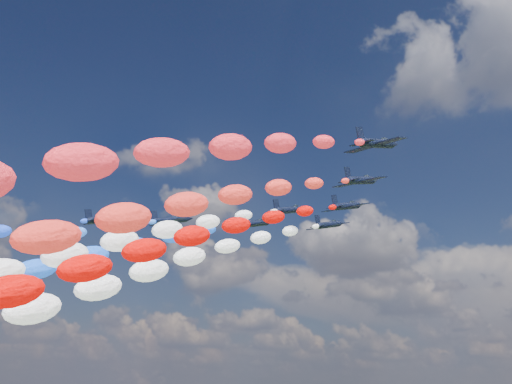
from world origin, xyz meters
The scene contains 10 objects.
jet_0 centered at (-33.00, -5.95, 106.20)m, with size 9.41×12.61×2.78m, color black, non-canonical shape.
jet_1 centered at (-22.81, 3.30, 106.20)m, with size 9.41×12.61×2.78m, color black, non-canonical shape.
jet_2 centered at (-10.85, 16.66, 106.20)m, with size 9.41×12.61×2.78m, color black, non-canonical shape.
jet_3 centered at (1.64, 12.75, 106.20)m, with size 9.41×12.61×2.78m, color black, non-canonical shape.
jet_4 centered at (1.28, 27.67, 106.20)m, with size 9.41×12.61×2.78m, color black, non-canonical shape.
trail_4 centered at (1.28, -38.15, 80.06)m, with size 5.75×127.07×55.25m, color white, non-canonical shape.
jet_5 centered at (12.07, 17.47, 106.20)m, with size 9.41×12.61×2.78m, color black, non-canonical shape.
trail_5 centered at (12.07, -48.35, 80.06)m, with size 5.75×127.07×55.25m, color red, non-canonical shape.
jet_6 centered at (22.48, 5.22, 106.20)m, with size 9.41×12.61×2.78m, color black, non-canonical shape.
jet_7 centered at (33.30, -8.52, 106.20)m, with size 9.41×12.61×2.78m, color black, non-canonical shape.
Camera 1 is at (77.33, -91.39, 69.94)m, focal length 46.68 mm.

